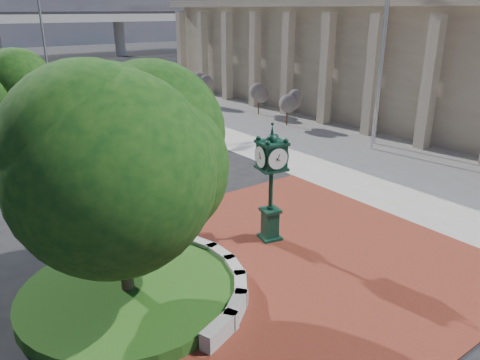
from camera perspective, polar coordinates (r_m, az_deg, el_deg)
The scene contains 16 objects.
ground at distance 16.43m, azimuth 2.88°, elevation -8.41°, with size 200.00×200.00×0.00m, color black.
plaza at distance 15.77m, azimuth 5.22°, elevation -9.72°, with size 12.00×12.00×0.04m, color maroon.
sidewalk at distance 33.83m, azimuth 13.11°, elevation 6.23°, with size 20.00×50.00×0.04m, color #9E9B93.
planter_wall at distance 14.93m, azimuth -5.28°, elevation -10.46°, with size 2.96×6.77×0.54m.
grass_bed at distance 14.11m, azimuth -13.42°, elevation -13.31°, with size 6.10×6.10×0.40m, color #154112.
civic_building at distance 40.32m, azimuth 18.67°, elevation 14.12°, with size 17.35×44.00×8.60m.
tree_planter at distance 12.55m, azimuth -14.71°, elevation 0.28°, with size 5.20×5.20×6.33m.
tree_street at distance 29.89m, azimuth -26.52°, elevation 9.19°, with size 4.40×4.40×5.45m.
post_clock at distance 16.17m, azimuth 3.81°, elevation 0.15°, with size 1.02×1.02×4.25m.
parked_car at distance 49.17m, azimuth -25.02°, elevation 10.03°, with size 1.84×4.57×1.56m, color #4C0D0A.
flagpole_a at distance 29.23m, azimuth 17.00°, elevation 14.08°, with size 1.58×0.22×10.12m.
flagpole_b at distance 27.95m, azimuth 16.72°, elevation 13.82°, with size 1.54×0.51×10.08m.
street_lamp_near at distance 40.97m, azimuth -22.50°, elevation 15.65°, with size 2.10×0.89×9.68m.
shrub_near at distance 33.49m, azimuth 5.79°, elevation 9.27°, with size 1.20×1.20×2.20m.
shrub_mid at distance 37.02m, azimuth 2.28°, elevation 10.40°, with size 1.20×1.20×2.20m.
shrub_far at distance 40.86m, azimuth -4.45°, elevation 11.27°, with size 1.20×1.20×2.20m.
Camera 1 is at (-9.29, -11.05, 7.85)m, focal length 35.00 mm.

